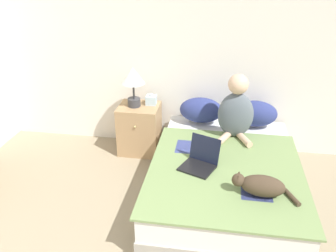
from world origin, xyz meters
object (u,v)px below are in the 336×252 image
at_px(person_sitting, 236,111).
at_px(nightstand, 140,129).
at_px(cat_tabby, 261,185).
at_px(tissue_box, 151,100).
at_px(laptop_open, 200,161).
at_px(pillow_near, 201,110).
at_px(pillow_far, 255,114).
at_px(table_lamp, 133,79).
at_px(bed, 224,178).

xyz_separation_m(person_sitting, nightstand, (-1.13, 0.27, -0.44)).
xyz_separation_m(cat_tabby, tissue_box, (-1.19, 1.38, 0.13)).
xyz_separation_m(laptop_open, tissue_box, (-0.67, 1.02, 0.17)).
relative_size(laptop_open, nightstand, 0.67).
xyz_separation_m(pillow_near, tissue_box, (-0.60, 0.04, 0.08)).
relative_size(pillow_far, cat_tabby, 0.90).
height_order(cat_tabby, nightstand, cat_tabby).
relative_size(person_sitting, cat_tabby, 1.27).
distance_m(nightstand, tissue_box, 0.39).
xyz_separation_m(pillow_near, nightstand, (-0.74, -0.04, -0.28)).
bearing_deg(pillow_far, person_sitting, -127.17).
bearing_deg(table_lamp, pillow_far, 1.91).
xyz_separation_m(pillow_far, table_lamp, (-1.41, -0.05, 0.35)).
relative_size(person_sitting, tissue_box, 5.03).
height_order(pillow_far, tissue_box, tissue_box).
height_order(pillow_near, table_lamp, table_lamp).
bearing_deg(laptop_open, tissue_box, 146.00).
height_order(pillow_far, cat_tabby, pillow_far).
height_order(cat_tabby, tissue_box, tissue_box).
relative_size(person_sitting, nightstand, 1.17).
bearing_deg(nightstand, bed, -36.61).
relative_size(bed, pillow_far, 3.97).
bearing_deg(pillow_near, pillow_far, 0.00).
distance_m(bed, laptop_open, 0.40).
relative_size(pillow_far, laptop_open, 1.25).
bearing_deg(cat_tabby, laptop_open, -29.08).
distance_m(pillow_near, person_sitting, 0.52).
xyz_separation_m(bed, person_sitting, (0.08, 0.51, 0.52)).
relative_size(pillow_near, pillow_far, 1.00).
bearing_deg(nightstand, laptop_open, -49.36).
bearing_deg(pillow_near, nightstand, -176.79).
xyz_separation_m(pillow_near, person_sitting, (0.39, -0.31, 0.16)).
relative_size(bed, nightstand, 3.30).
distance_m(nightstand, table_lamp, 0.64).
xyz_separation_m(table_lamp, tissue_box, (0.19, 0.09, -0.27)).
bearing_deg(pillow_near, cat_tabby, -66.11).
bearing_deg(person_sitting, table_lamp, 167.50).
xyz_separation_m(person_sitting, table_lamp, (-1.18, 0.26, 0.20)).
relative_size(pillow_far, tissue_box, 3.57).
bearing_deg(pillow_far, laptop_open, -119.57).
xyz_separation_m(bed, pillow_near, (-0.31, 0.82, 0.37)).
relative_size(pillow_near, nightstand, 0.83).
height_order(bed, tissue_box, tissue_box).
bearing_deg(pillow_far, pillow_near, 180.00).
height_order(nightstand, tissue_box, tissue_box).
bearing_deg(cat_tabby, bed, -56.23).
relative_size(cat_tabby, tissue_box, 3.97).
bearing_deg(person_sitting, nightstand, 166.66).
height_order(table_lamp, tissue_box, table_lamp).
xyz_separation_m(bed, table_lamp, (-1.10, 0.77, 0.72)).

